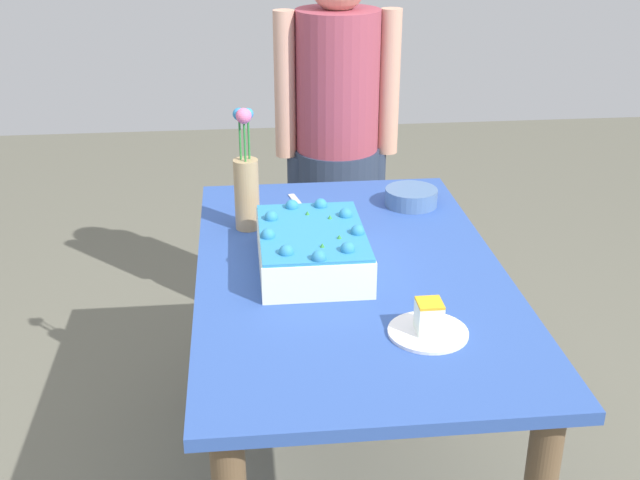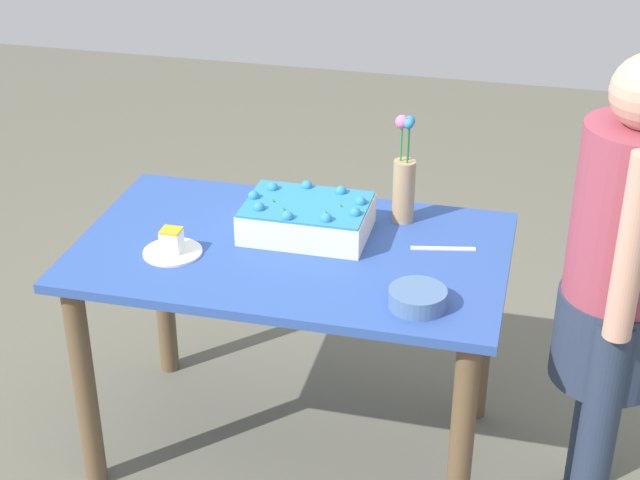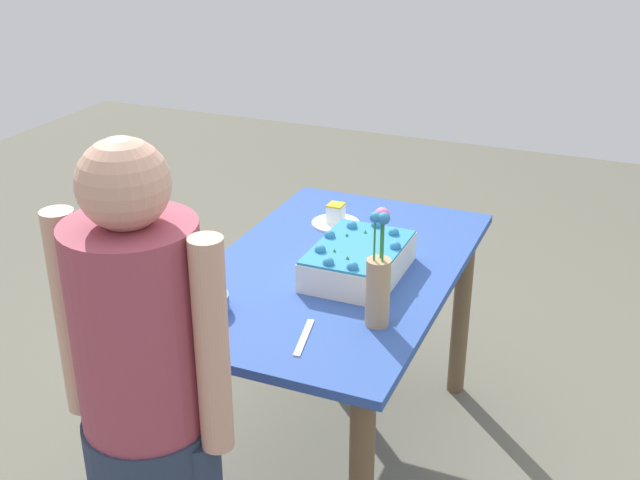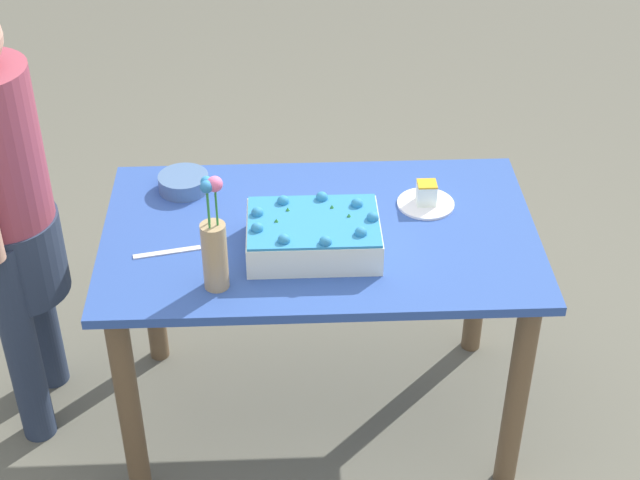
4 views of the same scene
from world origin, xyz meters
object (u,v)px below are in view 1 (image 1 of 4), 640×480
fruit_bowl (411,197)px  serving_plate_with_slice (428,325)px  cake_knife (300,205)px  person_standing (337,134)px  sheet_cake (312,248)px  flower_vase (246,184)px

fruit_bowl → serving_plate_with_slice: bearing=-9.1°
cake_knife → person_standing: bearing=-31.2°
sheet_cake → serving_plate_with_slice: sheet_cake is taller
serving_plate_with_slice → flower_vase: size_ratio=0.50×
sheet_cake → flower_vase: bearing=-149.8°
sheet_cake → fruit_bowl: size_ratio=2.39×
serving_plate_with_slice → sheet_cake: bearing=-148.2°
sheet_cake → person_standing: (-0.94, 0.18, 0.02)m
flower_vase → fruit_bowl: bearing=104.1°
flower_vase → person_standing: size_ratio=0.24×
serving_plate_with_slice → cake_knife: 0.83m
serving_plate_with_slice → cake_knife: bearing=-164.4°
serving_plate_with_slice → flower_vase: bearing=-148.9°
serving_plate_with_slice → cake_knife: serving_plate_with_slice is taller
sheet_cake → cake_knife: sheet_cake is taller
fruit_bowl → cake_knife: bearing=-94.4°
serving_plate_with_slice → person_standing: 1.30m
flower_vase → person_standing: (-0.66, 0.34, -0.06)m
sheet_cake → fruit_bowl: 0.54m
fruit_bowl → flower_vase: bearing=-75.9°
sheet_cake → cake_knife: (-0.43, 0.00, -0.05)m
serving_plate_with_slice → person_standing: (-1.30, -0.04, 0.05)m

